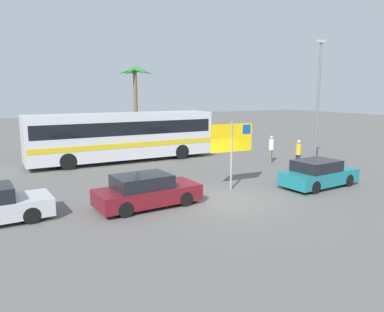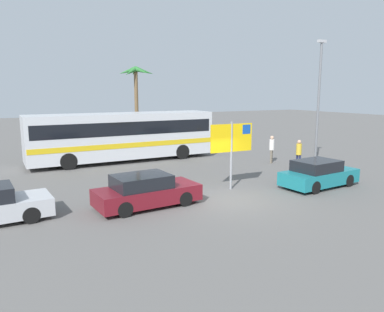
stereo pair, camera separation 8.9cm
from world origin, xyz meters
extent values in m
plane|color=#605E5B|center=(0.00, 0.00, 0.00)|extent=(120.00, 120.00, 0.00)
cube|color=silver|center=(-1.03, 10.90, 1.73)|extent=(12.13, 2.61, 2.90)
cube|color=black|center=(-1.03, 10.90, 2.28)|extent=(11.64, 2.64, 0.84)
cube|color=gold|center=(-1.03, 10.90, 1.22)|extent=(12.01, 2.64, 0.32)
cylinder|color=black|center=(2.73, 12.08, 0.50)|extent=(1.00, 0.28, 1.00)
cylinder|color=black|center=(2.73, 9.72, 0.50)|extent=(1.00, 0.28, 1.00)
cylinder|color=black|center=(-4.79, 12.08, 0.50)|extent=(1.00, 0.28, 1.00)
cylinder|color=black|center=(-4.79, 9.72, 0.50)|extent=(1.00, 0.28, 1.00)
cylinder|color=gray|center=(1.15, 1.47, 1.60)|extent=(0.11, 0.11, 3.20)
cube|color=yellow|center=(1.15, 1.47, 2.45)|extent=(2.20, 0.15, 1.30)
cube|color=#1447A8|center=(1.94, 1.43, 2.82)|extent=(0.44, 0.09, 0.44)
cube|color=maroon|center=(-3.30, 0.86, 0.48)|extent=(4.27, 2.01, 0.64)
cube|color=black|center=(-3.55, 0.84, 1.06)|extent=(2.27, 1.74, 0.52)
cylinder|color=black|center=(-2.06, 1.74, 0.30)|extent=(0.61, 0.20, 0.60)
cylinder|color=black|center=(-1.96, 0.14, 0.30)|extent=(0.61, 0.20, 0.60)
cylinder|color=black|center=(-4.64, 1.58, 0.30)|extent=(0.61, 0.20, 0.60)
cylinder|color=black|center=(-4.54, -0.02, 0.30)|extent=(0.61, 0.20, 0.60)
cube|color=#19757F|center=(5.19, -0.18, 0.48)|extent=(4.08, 1.98, 0.64)
cube|color=black|center=(4.96, -0.19, 1.06)|extent=(2.17, 1.70, 0.52)
cylinder|color=black|center=(6.36, 0.69, 0.30)|extent=(0.61, 0.20, 0.60)
cylinder|color=black|center=(6.48, -0.86, 0.30)|extent=(0.61, 0.20, 0.60)
cylinder|color=black|center=(3.91, 0.51, 0.30)|extent=(0.61, 0.20, 0.60)
cylinder|color=black|center=(4.03, -1.04, 0.30)|extent=(0.61, 0.20, 0.60)
cylinder|color=black|center=(-7.71, 2.52, 0.30)|extent=(0.61, 0.19, 0.60)
cylinder|color=black|center=(-7.62, 0.93, 0.30)|extent=(0.61, 0.19, 0.60)
cylinder|color=#1E2347|center=(7.42, 3.62, 0.42)|extent=(0.13, 0.13, 0.84)
cylinder|color=#1E2347|center=(7.46, 3.45, 0.42)|extent=(0.13, 0.13, 0.84)
cylinder|color=gold|center=(7.44, 3.53, 1.17)|extent=(0.32, 0.32, 0.67)
sphere|color=tan|center=(7.44, 3.53, 1.62)|extent=(0.23, 0.23, 0.23)
cylinder|color=#706656|center=(7.08, 5.59, 0.43)|extent=(0.13, 0.13, 0.86)
cylinder|color=#706656|center=(7.23, 5.70, 0.43)|extent=(0.13, 0.13, 0.86)
cylinder|color=silver|center=(7.15, 5.65, 1.20)|extent=(0.32, 0.32, 0.68)
sphere|color=tan|center=(7.15, 5.65, 1.66)|extent=(0.23, 0.23, 0.23)
cylinder|color=slate|center=(8.45, 3.18, 3.66)|extent=(0.14, 0.14, 7.31)
cube|color=#B2B2B7|center=(8.45, 3.18, 7.41)|extent=(0.56, 0.20, 0.16)
cylinder|color=brown|center=(2.39, 17.64, 3.13)|extent=(0.32, 0.32, 6.25)
cone|color=#2D7533|center=(3.13, 17.49, 6.25)|extent=(1.68, 0.74, 0.83)
cone|color=#2D7533|center=(2.53, 18.38, 6.24)|extent=(0.72, 1.68, 0.85)
cone|color=#2D7533|center=(1.84, 18.16, 6.26)|extent=(1.48, 1.44, 0.82)
cone|color=#2D7533|center=(1.81, 17.19, 6.18)|extent=(1.55, 1.34, 0.96)
cone|color=#2D7533|center=(2.64, 16.92, 6.24)|extent=(0.95, 1.68, 0.84)
camera|label=1|loc=(-8.63, -12.62, 4.56)|focal=34.65mm
camera|label=2|loc=(-8.55, -12.66, 4.56)|focal=34.65mm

